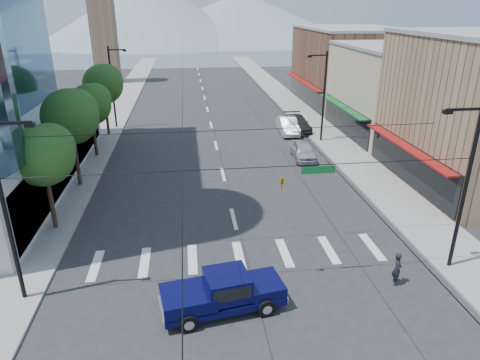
{
  "coord_description": "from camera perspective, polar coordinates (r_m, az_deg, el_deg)",
  "views": [
    {
      "loc": [
        -2.7,
        -18.87,
        13.0
      ],
      "look_at": [
        0.34,
        5.37,
        3.0
      ],
      "focal_mm": 32.0,
      "sensor_mm": 36.0,
      "label": 1
    }
  ],
  "objects": [
    {
      "name": "pickup_truck",
      "position": [
        19.99,
        -2.38,
        -14.68
      ],
      "size": [
        5.89,
        2.9,
        1.91
      ],
      "rotation": [
        0.0,
        0.0,
        0.17
      ],
      "color": "#08093D",
      "rests_on": "ground"
    },
    {
      "name": "pedestrian",
      "position": [
        23.06,
        20.23,
        -11.01
      ],
      "size": [
        0.57,
        0.73,
        1.76
      ],
      "primitive_type": "imported",
      "rotation": [
        0.0,
        0.0,
        1.31
      ],
      "color": "black",
      "rests_on": "ground"
    },
    {
      "name": "mountain_left",
      "position": [
        169.33,
        -12.13,
        21.14
      ],
      "size": [
        80.0,
        80.0,
        22.0
      ],
      "primitive_type": "cone",
      "color": "gray",
      "rests_on": "ground"
    },
    {
      "name": "signal_rig",
      "position": [
        19.94,
        1.86,
        -2.53
      ],
      "size": [
        21.8,
        0.2,
        9.0
      ],
      "color": "black",
      "rests_on": "ground"
    },
    {
      "name": "parked_car_far",
      "position": [
        48.39,
        7.65,
        7.48
      ],
      "size": [
        2.33,
        5.66,
        1.64
      ],
      "primitive_type": "imported",
      "rotation": [
        0.0,
        0.0,
        0.01
      ],
      "color": "#2E2E30",
      "rests_on": "ground"
    },
    {
      "name": "lamp_pole_nw",
      "position": [
        50.17,
        -16.56,
        12.13
      ],
      "size": [
        2.0,
        0.25,
        9.0
      ],
      "color": "black",
      "rests_on": "ground"
    },
    {
      "name": "shop_far",
      "position": [
        63.6,
        14.29,
        14.38
      ],
      "size": [
        12.0,
        18.0,
        10.0
      ],
      "primitive_type": "cube",
      "color": "brown",
      "rests_on": "ground"
    },
    {
      "name": "ground",
      "position": [
        23.08,
        0.84,
        -12.03
      ],
      "size": [
        160.0,
        160.0,
        0.0
      ],
      "primitive_type": "plane",
      "color": "#28282B",
      "rests_on": "ground"
    },
    {
      "name": "tree_midnear",
      "position": [
        33.87,
        -21.48,
        8.09
      ],
      "size": [
        4.09,
        4.09,
        7.52
      ],
      "color": "black",
      "rests_on": "ground"
    },
    {
      "name": "shop_mid",
      "position": [
        49.25,
        20.83,
        10.91
      ],
      "size": [
        12.0,
        14.0,
        9.0
      ],
      "primitive_type": "cube",
      "color": "tan",
      "rests_on": "ground"
    },
    {
      "name": "parked_car_near",
      "position": [
        39.34,
        8.43,
        3.92
      ],
      "size": [
        2.12,
        4.7,
        1.57
      ],
      "primitive_type": "imported",
      "rotation": [
        0.0,
        0.0,
        -0.06
      ],
      "color": "silver",
      "rests_on": "ground"
    },
    {
      "name": "tree_far",
      "position": [
        47.31,
        -17.65,
        12.24
      ],
      "size": [
        4.09,
        4.09,
        7.52
      ],
      "color": "black",
      "rests_on": "ground"
    },
    {
      "name": "lamp_pole_ne",
      "position": [
        43.75,
        11.0,
        11.25
      ],
      "size": [
        2.0,
        0.25,
        9.0
      ],
      "color": "black",
      "rests_on": "ground"
    },
    {
      "name": "tree_midfar",
      "position": [
        40.66,
        -19.15,
        9.69
      ],
      "size": [
        3.65,
        3.64,
        6.71
      ],
      "color": "black",
      "rests_on": "ground"
    },
    {
      "name": "clock_tower",
      "position": [
        82.08,
        -17.88,
        19.63
      ],
      "size": [
        4.8,
        4.8,
        20.4
      ],
      "color": "#8C6B4C",
      "rests_on": "ground"
    },
    {
      "name": "sidewalk_left",
      "position": [
        60.99,
        -15.95,
        9.18
      ],
      "size": [
        4.0,
        120.0,
        0.15
      ],
      "primitive_type": "cube",
      "color": "gray",
      "rests_on": "ground"
    },
    {
      "name": "parked_car_mid",
      "position": [
        47.19,
        6.4,
        7.22
      ],
      "size": [
        2.0,
        5.28,
        1.72
      ],
      "primitive_type": "imported",
      "rotation": [
        0.0,
        0.0,
        -0.03
      ],
      "color": "silver",
      "rests_on": "ground"
    },
    {
      "name": "sidewalk_right",
      "position": [
        62.04,
        6.84,
        10.08
      ],
      "size": [
        4.0,
        120.0,
        0.15
      ],
      "primitive_type": "cube",
      "color": "gray",
      "rests_on": "ground"
    },
    {
      "name": "mountain_right",
      "position": [
        180.35,
        0.11,
        20.99
      ],
      "size": [
        90.0,
        90.0,
        18.0
      ],
      "primitive_type": "cone",
      "color": "gray",
      "rests_on": "ground"
    },
    {
      "name": "tree_near",
      "position": [
        27.53,
        -24.53,
        3.29
      ],
      "size": [
        3.65,
        3.64,
        6.71
      ],
      "color": "black",
      "rests_on": "ground"
    }
  ]
}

